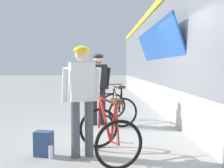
# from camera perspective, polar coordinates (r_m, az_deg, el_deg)

# --- Properties ---
(ground_plane) EXTENTS (80.00, 80.00, 0.00)m
(ground_plane) POSITION_cam_1_polar(r_m,az_deg,el_deg) (5.51, 1.84, -11.19)
(ground_plane) COLOR #A09E99
(train_car) EXTENTS (3.32, 21.92, 3.88)m
(train_car) POSITION_cam_1_polar(r_m,az_deg,el_deg) (7.43, 23.87, 7.66)
(train_car) COLOR slate
(train_car) RESTS_ON ground
(cyclist_near_in_dark) EXTENTS (0.66, 0.43, 1.76)m
(cyclist_near_in_dark) POSITION_cam_1_polar(r_m,az_deg,el_deg) (6.16, -3.13, 0.35)
(cyclist_near_in_dark) COLOR #232328
(cyclist_near_in_dark) RESTS_ON ground
(cyclist_far_in_white) EXTENTS (0.66, 0.42, 1.76)m
(cyclist_far_in_white) POSITION_cam_1_polar(r_m,az_deg,el_deg) (3.95, -6.90, -1.61)
(cyclist_far_in_white) COLOR #4C515B
(cyclist_far_in_white) RESTS_ON ground
(bicycle_near_black) EXTENTS (0.89, 1.18, 0.99)m
(bicycle_near_black) POSITION_cam_1_polar(r_m,az_deg,el_deg) (6.44, 1.32, -5.34)
(bicycle_near_black) COLOR black
(bicycle_near_black) RESTS_ON ground
(bicycle_far_red) EXTENTS (0.98, 1.23, 0.99)m
(bicycle_far_red) POSITION_cam_1_polar(r_m,az_deg,el_deg) (3.99, -0.94, -11.06)
(bicycle_far_red) COLOR black
(bicycle_far_red) RESTS_ON ground
(backpack_on_platform) EXTENTS (0.31, 0.24, 0.40)m
(backpack_on_platform) POSITION_cam_1_polar(r_m,az_deg,el_deg) (4.26, -15.39, -13.04)
(backpack_on_platform) COLOR navy
(backpack_on_platform) RESTS_ON ground
(water_bottle_near_the_bikes) EXTENTS (0.07, 0.07, 0.18)m
(water_bottle_near_the_bikes) POSITION_cam_1_polar(r_m,az_deg,el_deg) (4.86, 1.08, -12.14)
(water_bottle_near_the_bikes) COLOR silver
(water_bottle_near_the_bikes) RESTS_ON ground
(water_bottle_by_the_backpack) EXTENTS (0.07, 0.07, 0.20)m
(water_bottle_by_the_backpack) POSITION_cam_1_polar(r_m,az_deg,el_deg) (4.14, -13.83, -14.93)
(water_bottle_by_the_backpack) COLOR silver
(water_bottle_by_the_backpack) RESTS_ON ground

